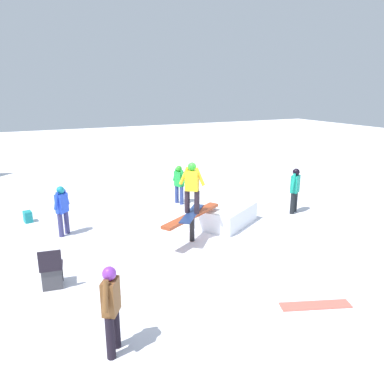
# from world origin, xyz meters

# --- Properties ---
(ground_plane) EXTENTS (60.00, 60.00, 0.00)m
(ground_plane) POSITION_xyz_m (0.00, 0.00, 0.00)
(ground_plane) COLOR white
(rail_feature) EXTENTS (2.15, 1.42, 0.77)m
(rail_feature) POSITION_xyz_m (0.00, 0.00, 0.65)
(rail_feature) COLOR black
(rail_feature) RESTS_ON ground
(snow_kicker_ramp) EXTENTS (2.31, 2.21, 0.57)m
(snow_kicker_ramp) POSITION_xyz_m (-1.41, -0.83, 0.29)
(snow_kicker_ramp) COLOR white
(snow_kicker_ramp) RESTS_ON ground
(main_rider_on_rail) EXTENTS (1.22, 1.36, 1.38)m
(main_rider_on_rail) POSITION_xyz_m (0.00, 0.00, 1.44)
(main_rider_on_rail) COLOR navy
(main_rider_on_rail) RESTS_ON rail_feature
(bystander_brown) EXTENTS (0.39, 0.54, 1.46)m
(bystander_brown) POSITION_xyz_m (3.01, 3.41, 0.82)
(bystander_brown) COLOR black
(bystander_brown) RESTS_ON ground
(bystander_blue) EXTENTS (0.50, 0.49, 1.41)m
(bystander_blue) POSITION_xyz_m (3.02, -1.94, 0.79)
(bystander_blue) COLOR navy
(bystander_blue) RESTS_ON ground
(bystander_teal) EXTENTS (0.62, 0.43, 1.48)m
(bystander_teal) POSITION_xyz_m (-4.03, -0.65, 0.83)
(bystander_teal) COLOR black
(bystander_teal) RESTS_ON ground
(bystander_green) EXTENTS (0.29, 0.62, 1.37)m
(bystander_green) POSITION_xyz_m (-1.06, -3.21, 0.77)
(bystander_green) COLOR navy
(bystander_green) RESTS_ON ground
(loose_snowboard_coral) EXTENTS (1.36, 0.73, 0.02)m
(loose_snowboard_coral) POSITION_xyz_m (-0.74, 3.82, 0.01)
(loose_snowboard_coral) COLOR #E76656
(loose_snowboard_coral) RESTS_ON ground
(folding_chair) EXTENTS (0.50, 0.50, 0.88)m
(folding_chair) POSITION_xyz_m (3.64, 0.92, 0.41)
(folding_chair) COLOR #3F3F44
(folding_chair) RESTS_ON ground
(backpack_on_snow) EXTENTS (0.27, 0.33, 0.34)m
(backpack_on_snow) POSITION_xyz_m (3.88, -3.50, 0.17)
(backpack_on_snow) COLOR teal
(backpack_on_snow) RESTS_ON ground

